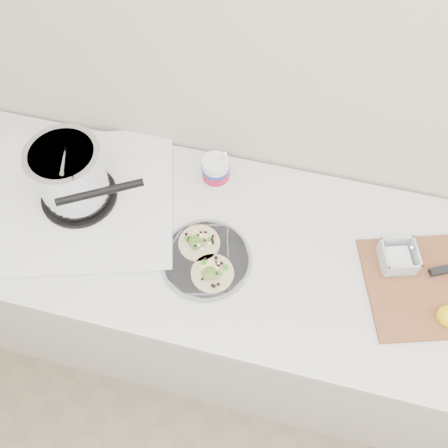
% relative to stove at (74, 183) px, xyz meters
% --- Properties ---
extents(counter, '(2.44, 0.66, 0.90)m').
position_rel_stove_xyz_m(counter, '(0.58, -0.03, -0.54)').
color(counter, silver).
rests_on(counter, ground).
extents(stove, '(0.71, 0.69, 0.28)m').
position_rel_stove_xyz_m(stove, '(0.00, 0.00, 0.00)').
color(stove, silver).
rests_on(stove, counter).
extents(taco_plate, '(0.27, 0.27, 0.04)m').
position_rel_stove_xyz_m(taco_plate, '(0.44, -0.11, -0.07)').
color(taco_plate, slate).
rests_on(taco_plate, counter).
extents(tub, '(0.09, 0.09, 0.20)m').
position_rel_stove_xyz_m(tub, '(0.40, 0.17, -0.03)').
color(tub, white).
rests_on(tub, counter).
extents(cutboard, '(0.53, 0.44, 0.07)m').
position_rel_stove_xyz_m(cutboard, '(1.12, -0.01, -0.07)').
color(cutboard, brown).
rests_on(cutboard, counter).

